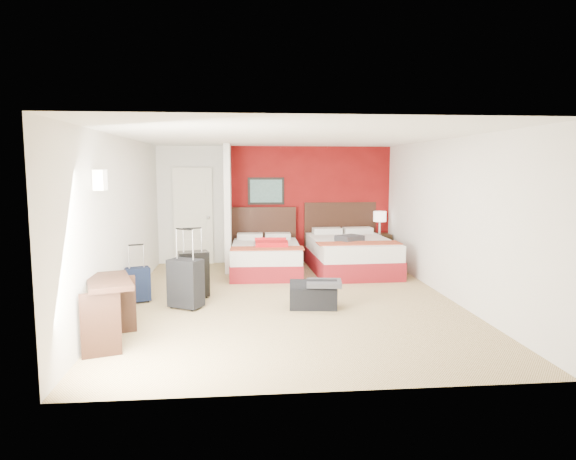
{
  "coord_description": "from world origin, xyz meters",
  "views": [
    {
      "loc": [
        -0.74,
        -7.61,
        2.04
      ],
      "look_at": [
        0.05,
        0.8,
        1.0
      ],
      "focal_mm": 31.5,
      "sensor_mm": 36.0,
      "label": 1
    }
  ],
  "objects": [
    {
      "name": "jacket_draped",
      "position": [
        0.45,
        -0.52,
        0.38
      ],
      "size": [
        0.56,
        0.49,
        0.07
      ],
      "primitive_type": "cube",
      "rotation": [
        0.0,
        0.0,
        -0.15
      ],
      "color": "#3C3C42",
      "rests_on": "duffel_bag"
    },
    {
      "name": "duffel_bag",
      "position": [
        0.3,
        -0.47,
        0.17
      ],
      "size": [
        0.72,
        0.44,
        0.35
      ],
      "primitive_type": "cube",
      "rotation": [
        0.0,
        0.0,
        -0.12
      ],
      "color": "black",
      "rests_on": "ground"
    },
    {
      "name": "red_suitcase_open",
      "position": [
        -0.17,
        1.98,
        0.62
      ],
      "size": [
        0.65,
        0.87,
        0.1
      ],
      "primitive_type": "cube",
      "rotation": [
        0.0,
        0.0,
        -0.06
      ],
      "color": "red",
      "rests_on": "bed_left"
    },
    {
      "name": "ground",
      "position": [
        0.0,
        0.0,
        0.0
      ],
      "size": [
        6.5,
        6.5,
        0.0
      ],
      "primitive_type": "plane",
      "color": "tan",
      "rests_on": "ground"
    },
    {
      "name": "entry_door",
      "position": [
        -1.75,
        3.2,
        1.02
      ],
      "size": [
        0.82,
        0.06,
        2.05
      ],
      "primitive_type": "cube",
      "color": "silver",
      "rests_on": "ground"
    },
    {
      "name": "suitcase_navy",
      "position": [
        -2.33,
        0.09,
        0.25
      ],
      "size": [
        0.42,
        0.34,
        0.51
      ],
      "primitive_type": "cube",
      "rotation": [
        0.0,
        0.0,
        0.38
      ],
      "color": "black",
      "rests_on": "ground"
    },
    {
      "name": "suitcase_black",
      "position": [
        -1.5,
        0.31,
        0.35
      ],
      "size": [
        0.53,
        0.41,
        0.71
      ],
      "primitive_type": "cube",
      "rotation": [
        0.0,
        0.0,
        0.27
      ],
      "color": "black",
      "rests_on": "ground"
    },
    {
      "name": "bed_right",
      "position": [
        1.42,
        2.1,
        0.32
      ],
      "size": [
        1.57,
        2.2,
        0.65
      ],
      "primitive_type": "cube",
      "rotation": [
        0.0,
        0.0,
        0.03
      ],
      "color": "white",
      "rests_on": "ground"
    },
    {
      "name": "jacket_bundle",
      "position": [
        1.32,
        1.8,
        0.7
      ],
      "size": [
        0.58,
        0.55,
        0.11
      ],
      "primitive_type": "cube",
      "rotation": [
        0.0,
        0.0,
        0.56
      ],
      "color": "#37383C",
      "rests_on": "bed_right"
    },
    {
      "name": "room_walls",
      "position": [
        -1.4,
        1.42,
        1.26
      ],
      "size": [
        5.02,
        6.52,
        2.5
      ],
      "color": "silver",
      "rests_on": "ground"
    },
    {
      "name": "partition_wall",
      "position": [
        -1.0,
        2.61,
        1.25
      ],
      "size": [
        0.12,
        1.2,
        2.5
      ],
      "primitive_type": "cube",
      "color": "silver",
      "rests_on": "ground"
    },
    {
      "name": "table_lamp",
      "position": [
        2.23,
        2.95,
        0.87
      ],
      "size": [
        0.34,
        0.34,
        0.49
      ],
      "primitive_type": "cylinder",
      "rotation": [
        0.0,
        0.0,
        0.29
      ],
      "color": "silver",
      "rests_on": "nightstand"
    },
    {
      "name": "red_accent_panel",
      "position": [
        0.75,
        3.23,
        1.25
      ],
      "size": [
        3.5,
        0.04,
        2.5
      ],
      "primitive_type": "cube",
      "color": "maroon",
      "rests_on": "ground"
    },
    {
      "name": "desk",
      "position": [
        -2.26,
        -1.77,
        0.39
      ],
      "size": [
        0.73,
        1.03,
        0.78
      ],
      "primitive_type": "cube",
      "rotation": [
        0.0,
        0.0,
        0.32
      ],
      "color": "black",
      "rests_on": "ground"
    },
    {
      "name": "nightstand",
      "position": [
        2.23,
        2.95,
        0.31
      ],
      "size": [
        0.45,
        0.45,
        0.63
      ],
      "primitive_type": "cube",
      "rotation": [
        0.0,
        0.0,
        0.0
      ],
      "color": "black",
      "rests_on": "ground"
    },
    {
      "name": "suitcase_charcoal",
      "position": [
        -1.56,
        -0.3,
        0.35
      ],
      "size": [
        0.55,
        0.48,
        0.69
      ],
      "primitive_type": "cube",
      "rotation": [
        0.0,
        0.0,
        -0.52
      ],
      "color": "black",
      "rests_on": "ground"
    },
    {
      "name": "bed_left",
      "position": [
        -0.27,
        2.08,
        0.28
      ],
      "size": [
        1.38,
        1.93,
        0.56
      ],
      "primitive_type": "cube",
      "rotation": [
        0.0,
        0.0,
        -0.03
      ],
      "color": "white",
      "rests_on": "ground"
    }
  ]
}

